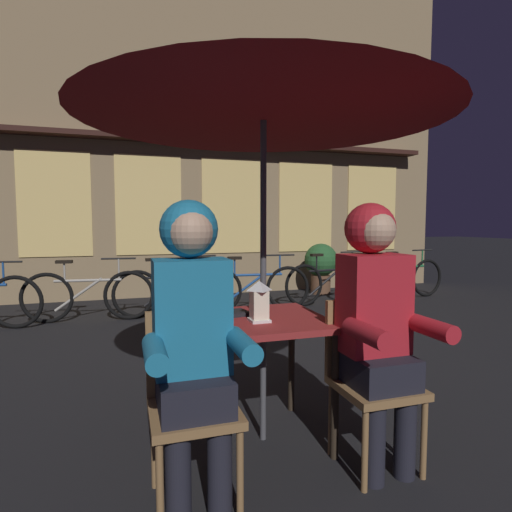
% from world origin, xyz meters
% --- Properties ---
extents(ground_plane, '(60.00, 60.00, 0.00)m').
position_xyz_m(ground_plane, '(0.00, 0.00, 0.00)').
color(ground_plane, black).
extents(cafe_table, '(0.72, 0.72, 0.74)m').
position_xyz_m(cafe_table, '(0.00, 0.00, 0.64)').
color(cafe_table, maroon).
rests_on(cafe_table, ground_plane).
extents(patio_umbrella, '(2.10, 2.10, 2.31)m').
position_xyz_m(patio_umbrella, '(0.00, 0.00, 2.06)').
color(patio_umbrella, '#4C4C51').
rests_on(patio_umbrella, ground_plane).
extents(lantern, '(0.11, 0.11, 0.23)m').
position_xyz_m(lantern, '(-0.05, -0.09, 0.86)').
color(lantern, white).
rests_on(lantern, cafe_table).
extents(chair_left, '(0.40, 0.40, 0.87)m').
position_xyz_m(chair_left, '(-0.48, -0.37, 0.49)').
color(chair_left, olive).
rests_on(chair_left, ground_plane).
extents(chair_right, '(0.40, 0.40, 0.87)m').
position_xyz_m(chair_right, '(0.48, -0.37, 0.49)').
color(chair_right, olive).
rests_on(chair_right, ground_plane).
extents(person_left_hooded, '(0.45, 0.56, 1.40)m').
position_xyz_m(person_left_hooded, '(-0.48, -0.43, 0.85)').
color(person_left_hooded, black).
rests_on(person_left_hooded, ground_plane).
extents(person_right_hooded, '(0.45, 0.56, 1.40)m').
position_xyz_m(person_right_hooded, '(0.48, -0.43, 0.85)').
color(person_right_hooded, black).
rests_on(person_right_hooded, ground_plane).
extents(shopfront_building, '(10.00, 0.93, 6.20)m').
position_xyz_m(shopfront_building, '(0.38, 5.40, 3.09)').
color(shopfront_building, '#937A56').
rests_on(shopfront_building, ground_plane).
extents(bicycle_second, '(1.68, 0.22, 0.84)m').
position_xyz_m(bicycle_second, '(-1.24, 3.52, 0.35)').
color(bicycle_second, black).
rests_on(bicycle_second, ground_plane).
extents(bicycle_third, '(1.68, 0.19, 0.84)m').
position_xyz_m(bicycle_third, '(-0.12, 3.56, 0.35)').
color(bicycle_third, black).
rests_on(bicycle_third, ground_plane).
extents(bicycle_fourth, '(1.68, 0.19, 0.84)m').
position_xyz_m(bicycle_fourth, '(1.01, 3.42, 0.35)').
color(bicycle_fourth, black).
rests_on(bicycle_fourth, ground_plane).
extents(bicycle_fifth, '(1.68, 0.22, 0.84)m').
position_xyz_m(bicycle_fifth, '(2.37, 3.63, 0.35)').
color(bicycle_fifth, black).
rests_on(bicycle_fifth, ground_plane).
extents(bicycle_furthest, '(1.68, 0.22, 0.84)m').
position_xyz_m(bicycle_furthest, '(3.79, 3.67, 0.35)').
color(bicycle_furthest, black).
rests_on(bicycle_furthest, ground_plane).
extents(book, '(0.22, 0.17, 0.02)m').
position_xyz_m(book, '(-0.17, 0.11, 0.75)').
color(book, black).
rests_on(book, cafe_table).
extents(potted_plant, '(0.60, 0.60, 0.92)m').
position_xyz_m(potted_plant, '(2.65, 4.56, 0.54)').
color(potted_plant, brown).
rests_on(potted_plant, ground_plane).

